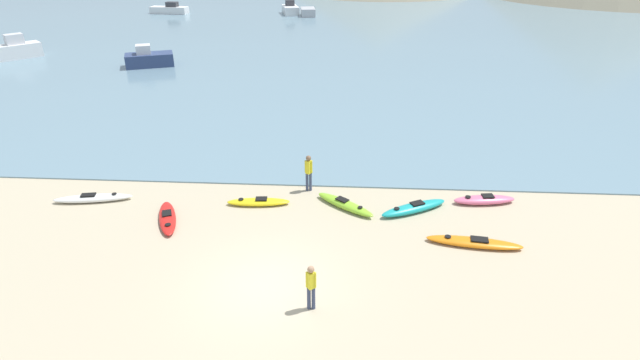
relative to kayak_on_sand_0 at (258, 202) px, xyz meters
The scene contains 16 objects.
ground_plane 5.41m from the kayak_on_sand_0, 77.27° to the right, with size 400.00×400.00×0.00m, color tan.
bay_water 36.82m from the kayak_on_sand_0, 88.15° to the left, with size 160.00×70.00×0.06m, color slate.
kayak_on_sand_0 is the anchor object (origin of this frame).
kayak_on_sand_1 3.71m from the kayak_on_sand_0, 156.22° to the right, with size 1.58×2.76×0.29m.
kayak_on_sand_2 8.78m from the kayak_on_sand_0, 16.78° to the right, with size 3.51×1.09×0.31m.
kayak_on_sand_3 3.64m from the kayak_on_sand_0, ahead, with size 2.62×2.24×0.37m.
kayak_on_sand_4 7.08m from the kayak_on_sand_0, behind, with size 3.30×1.14×0.35m.
kayak_on_sand_5 9.54m from the kayak_on_sand_0, ahead, with size 2.68×0.99×0.38m.
kayak_on_sand_6 6.47m from the kayak_on_sand_0, ahead, with size 2.98×1.98×0.38m.
person_near_foreground 6.89m from the kayak_on_sand_0, 66.69° to the right, with size 0.32×0.27×1.57m.
person_near_waterline 2.60m from the kayak_on_sand_0, 35.11° to the left, with size 0.34×0.29×1.68m.
moored_boat_0 36.21m from the kayak_on_sand_0, 136.73° to the left, with size 4.44×4.56×2.11m.
moored_boat_1 56.47m from the kayak_on_sand_0, 112.21° to the left, with size 5.20×2.11×1.52m.
moored_boat_2 52.96m from the kayak_on_sand_0, 95.07° to the left, with size 2.80×4.17×1.81m.
moored_boat_3 51.30m from the kayak_on_sand_0, 92.41° to the left, with size 2.24×3.31×1.01m.
moored_boat_4 26.47m from the kayak_on_sand_0, 119.97° to the left, with size 4.25×3.10×1.80m.
Camera 1 is at (2.51, -12.85, 10.36)m, focal length 28.00 mm.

